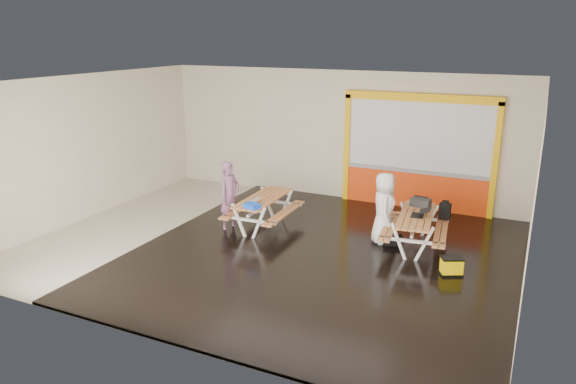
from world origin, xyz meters
The scene contains 14 objects.
room centered at (0.00, 0.00, 1.75)m, with size 10.02×8.02×3.52m.
deck centered at (1.25, 0.00, 0.03)m, with size 7.50×7.98×0.05m, color black.
kiosk centered at (2.20, 3.93, 1.44)m, with size 3.88×0.16×3.00m.
picnic_table_left centered at (-0.66, 0.95, 0.59)m, with size 1.36×1.96×0.77m.
picnic_table_right centered at (2.81, 1.24, 0.59)m, with size 1.53×2.07×0.77m.
person_left centered at (-1.34, 0.58, 0.81)m, with size 0.60×0.40×1.65m, color #794F6F.
person_right centered at (2.13, 1.24, 0.81)m, with size 0.78×0.50×1.59m, color white.
laptop_left centered at (-0.66, 0.49, 0.82)m, with size 0.32×0.29×0.14m.
laptop_right centered at (2.91, 1.19, 0.82)m, with size 0.42×0.38×0.16m.
blue_pouch centered at (-0.51, 0.15, 0.82)m, with size 0.34×0.24×0.10m, color blue.
toolbox centered at (2.78, 1.83, 0.87)m, with size 0.45×0.28×0.24m.
backpack centered at (3.28, 2.01, 0.71)m, with size 0.25×0.17×0.40m.
dark_case centered at (2.35, 1.22, 0.13)m, with size 0.43×0.32×0.16m, color black.
fluke_bag centered at (3.75, 0.16, 0.22)m, with size 0.48×0.41×0.35m.
Camera 1 is at (4.96, -9.57, 4.44)m, focal length 33.62 mm.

